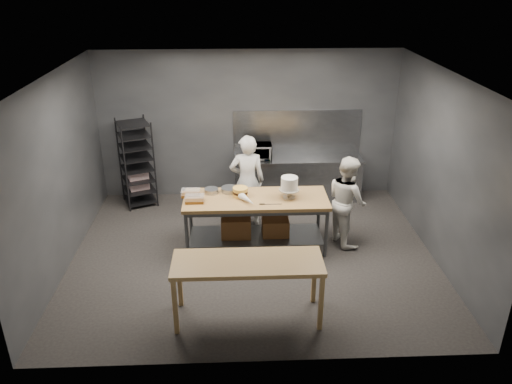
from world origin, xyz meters
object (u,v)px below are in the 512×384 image
speed_rack (137,164)px  chef_right (347,200)px  near_counter (248,267)px  chef_behind (247,181)px  work_table (255,216)px  frosted_cake_stand (289,185)px  layer_cake (240,192)px  microwave (258,151)px

speed_rack → chef_right: speed_rack is taller
near_counter → chef_behind: size_ratio=1.15×
work_table → chef_behind: 0.86m
speed_rack → chef_right: 4.21m
frosted_cake_stand → layer_cake: size_ratio=1.48×
near_counter → chef_right: 2.67m
speed_rack → frosted_cake_stand: speed_rack is taller
chef_behind → layer_cake: (-0.13, -0.74, 0.13)m
chef_right → work_table: bearing=76.4°
work_table → chef_right: 1.60m
work_table → frosted_cake_stand: frosted_cake_stand is taller
chef_right → layer_cake: size_ratio=6.31×
near_counter → microwave: bearing=85.2°
work_table → microwave: size_ratio=4.43×
near_counter → chef_behind: (0.07, 2.72, 0.06)m
near_counter → layer_cake: bearing=91.9°
work_table → chef_behind: chef_behind is taller
chef_behind → microwave: bearing=-106.2°
work_table → speed_rack: 2.92m
chef_right → near_counter: bearing=121.7°
work_table → frosted_cake_stand: (0.57, -0.03, 0.58)m
near_counter → chef_right: (1.75, 2.01, -0.03)m
near_counter → speed_rack: 4.28m
work_table → frosted_cake_stand: size_ratio=6.51×
layer_cake → microwave: bearing=78.2°
frosted_cake_stand → work_table: bearing=177.4°
chef_right → microwave: 2.31m
frosted_cake_stand → chef_behind: bearing=129.1°
speed_rack → chef_behind: (2.16, -1.01, 0.02)m
speed_rack → chef_right: size_ratio=1.11×
chef_behind → layer_cake: chef_behind is taller
near_counter → chef_behind: bearing=88.6°
work_table → layer_cake: size_ratio=9.62×
work_table → layer_cake: (-0.24, 0.06, 0.43)m
work_table → speed_rack: (-2.26, 1.82, 0.28)m
near_counter → frosted_cake_stand: (0.74, 1.89, 0.34)m
frosted_cake_stand → layer_cake: bearing=173.9°
near_counter → microwave: 3.83m
work_table → speed_rack: bearing=141.3°
speed_rack → near_counter: bearing=-60.7°
near_counter → speed_rack: bearing=119.3°
work_table → speed_rack: speed_rack is taller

